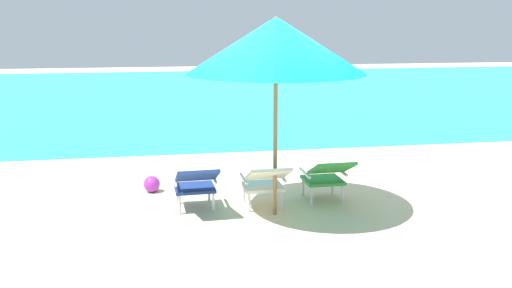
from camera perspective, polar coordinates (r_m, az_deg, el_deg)
The scene contains 7 objects.
ground_plane at distance 11.35m, azimuth -3.12°, elevation 0.17°, with size 40.00×40.00×0.00m, color beige.
ocean_band at distance 19.29m, azimuth -6.02°, elevation 5.25°, with size 40.00×18.00×0.01m, color #28B2B7.
lounge_chair_left at distance 7.14m, azimuth -6.26°, elevation -3.99°, with size 0.57×0.90×0.68m.
lounge_chair_center at distance 7.17m, azimuth 0.96°, elevation -3.84°, with size 0.56×0.88×0.68m.
lounge_chair_right at distance 7.51m, azimuth 7.35°, elevation -3.19°, with size 0.56×0.88×0.68m.
beach_umbrella_center at distance 6.74m, azimuth 2.09°, elevation 10.18°, with size 2.52×2.53×2.49m.
beach_ball at distance 8.16m, azimuth -10.74°, elevation -4.10°, with size 0.24×0.24×0.24m, color purple.
Camera 1 is at (-1.30, -7.01, 2.43)m, focal length 38.60 mm.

